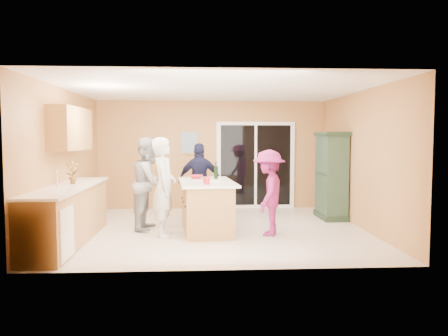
{
  "coord_description": "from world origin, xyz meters",
  "views": [
    {
      "loc": [
        -0.3,
        -8.06,
        1.72
      ],
      "look_at": [
        0.15,
        0.1,
        1.15
      ],
      "focal_mm": 35.0,
      "sensor_mm": 36.0,
      "label": 1
    }
  ],
  "objects": [
    {
      "name": "framed_picture",
      "position": [
        -0.55,
        2.48,
        1.6
      ],
      "size": [
        0.46,
        0.04,
        0.56
      ],
      "color": "#A18250",
      "rests_on": "wall_back"
    },
    {
      "name": "wall_right",
      "position": [
        2.75,
        0.0,
        1.3
      ],
      "size": [
        0.1,
        5.0,
        2.6
      ],
      "primitive_type": "cube",
      "color": "#F2B763",
      "rests_on": "ground"
    },
    {
      "name": "tumbler_far",
      "position": [
        -0.21,
        -0.59,
        0.98
      ],
      "size": [
        0.07,
        0.07,
        0.1
      ],
      "primitive_type": "cylinder",
      "rotation": [
        0.0,
        0.0,
        0.05
      ],
      "color": "red",
      "rests_on": "kitchen_island"
    },
    {
      "name": "green_hutch",
      "position": [
        2.49,
        1.03,
        0.9
      ],
      "size": [
        0.53,
        1.0,
        1.84
      ],
      "color": "#1D3020",
      "rests_on": "floor"
    },
    {
      "name": "wine_bottle",
      "position": [
        0.01,
        0.28,
        1.06
      ],
      "size": [
        0.08,
        0.08,
        0.33
      ],
      "rotation": [
        0.0,
        0.0,
        -0.3
      ],
      "color": "black",
      "rests_on": "kitchen_island"
    },
    {
      "name": "wall_left",
      "position": [
        -2.75,
        0.0,
        1.3
      ],
      "size": [
        0.1,
        5.0,
        2.6
      ],
      "primitive_type": "cube",
      "color": "#F2B763",
      "rests_on": "ground"
    },
    {
      "name": "wall_front",
      "position": [
        0.0,
        -2.5,
        1.3
      ],
      "size": [
        5.5,
        0.1,
        2.6
      ],
      "primitive_type": "cube",
      "color": "#F2B763",
      "rests_on": "ground"
    },
    {
      "name": "floor",
      "position": [
        0.0,
        0.0,
        0.0
      ],
      "size": [
        5.5,
        5.5,
        0.0
      ],
      "primitive_type": "plane",
      "color": "beige",
      "rests_on": "ground"
    },
    {
      "name": "wall_back",
      "position": [
        0.0,
        2.5,
        1.3
      ],
      "size": [
        5.5,
        0.1,
        2.6
      ],
      "primitive_type": "cube",
      "color": "#F2B763",
      "rests_on": "ground"
    },
    {
      "name": "woman_magenta",
      "position": [
        0.91,
        -0.49,
        0.75
      ],
      "size": [
        0.84,
        1.1,
        1.51
      ],
      "primitive_type": "imported",
      "rotation": [
        0.0,
        0.0,
        -1.89
      ],
      "color": "#891E63",
      "rests_on": "floor"
    },
    {
      "name": "tumbler_near",
      "position": [
        -0.18,
        -0.74,
        0.99
      ],
      "size": [
        0.09,
        0.09,
        0.12
      ],
      "primitive_type": "cylinder",
      "rotation": [
        0.0,
        0.0,
        -0.09
      ],
      "color": "red",
      "rests_on": "kitchen_island"
    },
    {
      "name": "white_plate",
      "position": [
        -0.04,
        -0.14,
        0.94
      ],
      "size": [
        0.23,
        0.23,
        0.01
      ],
      "primitive_type": "cylinder",
      "rotation": [
        0.0,
        0.0,
        -0.14
      ],
      "color": "white",
      "rests_on": "kitchen_island"
    },
    {
      "name": "tulip_vase",
      "position": [
        -2.45,
        -0.61,
        1.14
      ],
      "size": [
        0.25,
        0.22,
        0.4
      ],
      "primitive_type": "imported",
      "rotation": [
        0.0,
        0.0,
        0.43
      ],
      "color": "#AF2A11",
      "rests_on": "left_cabinet_run"
    },
    {
      "name": "kitchen_island",
      "position": [
        -0.18,
        -0.15,
        0.44
      ],
      "size": [
        1.11,
        1.85,
        0.93
      ],
      "rotation": [
        0.0,
        0.0,
        0.09
      ],
      "color": "#B98048",
      "rests_on": "floor"
    },
    {
      "name": "upper_cabinets",
      "position": [
        -2.58,
        -0.2,
        1.88
      ],
      "size": [
        0.35,
        1.6,
        0.75
      ],
      "primitive_type": "cube",
      "color": "#B98048",
      "rests_on": "wall_left"
    },
    {
      "name": "sliding_door",
      "position": [
        1.05,
        2.46,
        1.05
      ],
      "size": [
        1.9,
        0.07,
        2.1
      ],
      "color": "white",
      "rests_on": "floor"
    },
    {
      "name": "woman_navy",
      "position": [
        -0.3,
        1.2,
        0.8
      ],
      "size": [
        0.95,
        0.41,
        1.6
      ],
      "primitive_type": "imported",
      "rotation": [
        0.0,
        0.0,
        3.17
      ],
      "color": "#191938",
      "rests_on": "floor"
    },
    {
      "name": "woman_white",
      "position": [
        -0.93,
        -0.45,
        0.86
      ],
      "size": [
        0.42,
        0.63,
        1.72
      ],
      "primitive_type": "imported",
      "rotation": [
        0.0,
        0.0,
        1.58
      ],
      "color": "silver",
      "rests_on": "floor"
    },
    {
      "name": "serving_bowl",
      "position": [
        -0.38,
        0.37,
        0.96
      ],
      "size": [
        0.3,
        0.3,
        0.06
      ],
      "primitive_type": "imported",
      "rotation": [
        0.0,
        0.0,
        -0.16
      ],
      "color": "red",
      "rests_on": "kitchen_island"
    },
    {
      "name": "ceiling",
      "position": [
        0.0,
        0.0,
        2.6
      ],
      "size": [
        5.5,
        5.0,
        0.1
      ],
      "primitive_type": "cube",
      "color": "white",
      "rests_on": "wall_back"
    },
    {
      "name": "left_cabinet_run",
      "position": [
        -2.45,
        -1.05,
        0.46
      ],
      "size": [
        0.65,
        3.05,
        1.24
      ],
      "color": "#B98048",
      "rests_on": "floor"
    },
    {
      "name": "woman_grey",
      "position": [
        -1.25,
        0.15,
        0.86
      ],
      "size": [
        0.75,
        0.91,
        1.72
      ],
      "primitive_type": "imported",
      "rotation": [
        0.0,
        0.0,
        1.45
      ],
      "color": "gray",
      "rests_on": "floor"
    }
  ]
}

